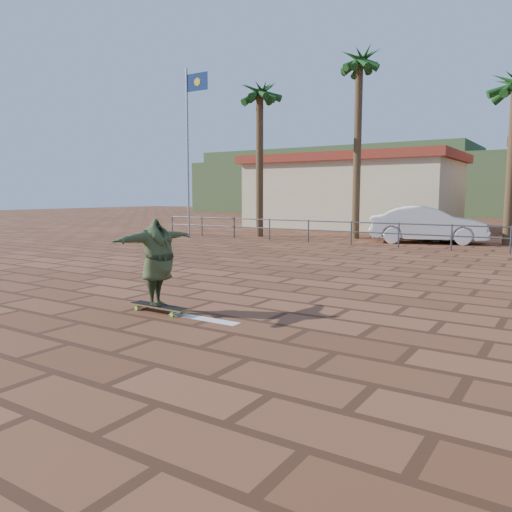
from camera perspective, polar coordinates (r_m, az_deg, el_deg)
The scene contains 13 objects.
ground at distance 9.92m, azimuth -4.82°, elevation -5.20°, with size 120.00×120.00×0.00m, color brown.
paint_stripe at distance 8.58m, azimuth -6.01°, elevation -7.14°, with size 1.40×0.22×0.01m, color white.
guardrail at distance 20.60m, azimuth 16.00°, elevation 2.82°, with size 24.06×0.06×1.00m.
flagpole at distance 24.60m, azimuth -7.60°, elevation 12.91°, with size 1.30×0.10×8.00m.
palm_far_left at distance 25.52m, azimuth 0.42°, elevation 17.73°, with size 2.40×2.40×8.25m.
palm_left at distance 25.06m, azimuth 11.73°, elevation 20.41°, with size 2.40×2.40×9.45m.
building_west at distance 31.98m, azimuth 10.99°, elevation 7.24°, with size 12.60×7.60×4.50m.
hill_front at distance 57.98m, azimuth 27.16°, elevation 7.16°, with size 70.00×18.00×6.00m, color #384C28.
hill_back at distance 69.56m, azimuth 9.22°, elevation 8.52°, with size 35.00×14.00×8.00m, color #384C28.
longboard at distance 9.16m, azimuth -11.05°, elevation -5.69°, with size 1.27×0.30×0.12m.
skateboarder at distance 9.02m, azimuth -11.17°, elevation -0.70°, with size 1.92×0.52×1.56m, color #3A4927.
car_silver at distance 24.51m, azimuth 18.12°, elevation 3.39°, with size 1.62×4.02×1.37m, color silver.
car_white at distance 22.93m, azimuth 18.95°, elevation 3.40°, with size 1.69×4.84×1.60m, color white.
Camera 1 is at (5.93, -7.67, 2.10)m, focal length 35.00 mm.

